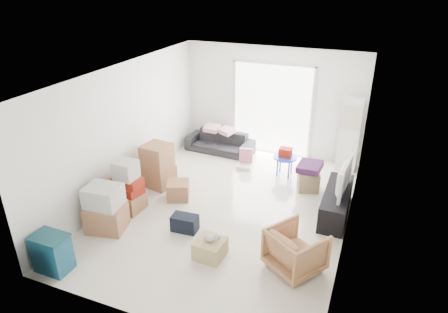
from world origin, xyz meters
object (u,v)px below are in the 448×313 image
storage_bins (52,253)px  wood_crate (210,248)px  armchair (296,248)px  television (338,188)px  tv_console (336,203)px  ottoman (308,180)px  ac_tower (349,135)px  sofa (220,139)px  kids_table (285,156)px

storage_bins → wood_crate: 2.47m
armchair → television: bearing=-68.3°
armchair → wood_crate: (-1.36, -0.22, -0.24)m
tv_console → ottoman: size_ratio=3.61×
ac_tower → sofa: 3.21m
tv_console → wood_crate: bearing=-130.4°
wood_crate → ac_tower: bearing=67.6°
wood_crate → tv_console: bearing=49.6°
armchair → wood_crate: size_ratio=1.70×
kids_table → wood_crate: kids_table is taller
tv_console → wood_crate: tv_console is taller
ottoman → kids_table: (-0.65, 0.48, 0.26)m
storage_bins → ac_tower: bearing=54.2°
kids_table → wood_crate: bearing=-97.2°
storage_bins → kids_table: bearing=60.4°
tv_console → sofa: 3.74m
armchair → kids_table: bearing=-39.5°
tv_console → storage_bins: storage_bins is taller
storage_bins → wood_crate: bearing=29.3°
storage_bins → kids_table: (2.57, 4.52, 0.16)m
wood_crate → storage_bins: bearing=-150.7°
sofa → kids_table: 2.00m
kids_table → storage_bins: bearing=-119.6°
ac_tower → sofa: bearing=-177.3°
television → storage_bins: (-3.90, -3.26, -0.27)m
sofa → television: bearing=-27.6°
television → kids_table: bearing=51.3°
ac_tower → ottoman: size_ratio=4.06×
kids_table → ac_tower: bearing=32.3°
ottoman → wood_crate: size_ratio=0.93×
television → wood_crate: 2.73m
television → wood_crate: bearing=144.3°
storage_bins → wood_crate: (2.15, 1.21, -0.17)m
kids_table → wood_crate: (-0.42, -3.31, -0.32)m
storage_bins → ottoman: 5.17m
tv_console → television: bearing=0.0°
tv_console → television: size_ratio=1.49×
ac_tower → sofa: size_ratio=0.99×
ac_tower → sofa: (-3.16, -0.15, -0.53)m
tv_console → storage_bins: size_ratio=2.44×
sofa → wood_crate: sofa is taller
sofa → storage_bins: sofa is taller
ac_tower → tv_console: size_ratio=1.12×
sofa → wood_crate: size_ratio=3.81×
kids_table → wood_crate: 3.35m
ac_tower → armchair: bearing=-94.9°
sofa → storage_bins: size_ratio=2.76×
sofa → tv_console: bearing=-27.6°
armchair → wood_crate: armchair is taller
ac_tower → storage_bins: (-3.85, -5.33, -0.55)m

